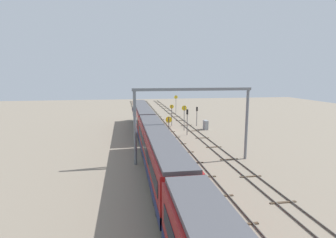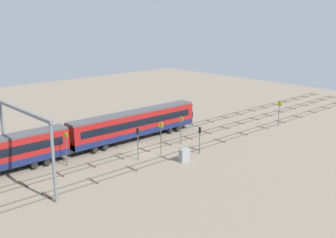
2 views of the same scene
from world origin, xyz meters
name	(u,v)px [view 2 (image 2 of 2)]	position (x,y,z in m)	size (l,w,h in m)	color
ground_plane	(144,150)	(0.00, 0.00, 0.00)	(143.61, 143.61, 0.00)	gray
track_near_foreground	(165,158)	(0.00, -4.88, 0.07)	(127.61, 2.40, 0.16)	#59544C
track_second_near	(144,150)	(0.00, 0.00, 0.07)	(127.61, 2.40, 0.16)	#59544C
track_with_train	(125,143)	(0.00, 4.88, 0.07)	(127.61, 2.40, 0.16)	#59544C
overhead_gantry	(24,131)	(-18.21, 0.04, 6.67)	(0.40, 14.84, 9.29)	slate
speed_sign_near_foreground	(161,133)	(0.72, -3.15, 3.28)	(0.14, 0.98, 4.96)	#4C4C51
speed_sign_mid_trackside	(279,110)	(26.84, -6.56, 3.30)	(0.14, 1.01, 4.95)	#4C4C51
speed_sign_far_trackside	(66,144)	(-11.91, 2.00, 3.17)	(0.14, 0.92, 4.85)	#4C4C51
speed_sign_distant_end	(181,126)	(6.31, -1.67, 2.95)	(0.14, 0.86, 4.57)	#4C4C51
signal_light_trackside_approach	(138,139)	(-3.31, -2.80, 3.08)	(0.31, 0.32, 4.73)	#4C4C51
signal_light_trackside_departure	(200,136)	(5.06, -6.89, 2.72)	(0.31, 0.32, 4.12)	#4C4C51
relay_cabinet	(184,155)	(1.12, -7.65, 0.92)	(1.52, 0.71, 1.85)	gray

